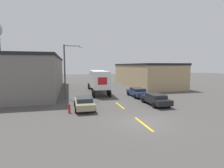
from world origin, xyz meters
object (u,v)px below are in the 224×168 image
object	(u,v)px
semi_truck	(97,79)
street_lamp	(67,67)
parked_car_right_mid	(137,92)
fire_hydrant	(69,109)
parked_car_left_near	(84,102)
parked_car_right_near	(155,99)

from	to	relation	value
semi_truck	street_lamp	distance (m)	7.60
semi_truck	parked_car_right_mid	bearing A→B (deg)	-47.05
semi_truck	fire_hydrant	bearing A→B (deg)	-108.44
parked_car_left_near	fire_hydrant	xyz separation A→B (m)	(-1.56, -1.31, -0.25)
semi_truck	parked_car_right_near	distance (m)	12.78
semi_truck	parked_car_left_near	size ratio (longest dim) A/B	2.63
street_lamp	fire_hydrant	distance (m)	8.58
parked_car_left_near	fire_hydrant	size ratio (longest dim) A/B	5.13
parked_car_right_near	street_lamp	xyz separation A→B (m)	(-10.15, 6.34, 3.69)
semi_truck	parked_car_right_mid	distance (m)	8.00
parked_car_right_mid	fire_hydrant	size ratio (longest dim) A/B	5.13
parked_car_left_near	parked_car_right_mid	bearing A→B (deg)	33.74
semi_truck	street_lamp	bearing A→B (deg)	-131.39
parked_car_left_near	parked_car_right_mid	size ratio (longest dim) A/B	1.00
parked_car_right_near	street_lamp	world-z (taller)	street_lamp
parked_car_right_mid	parked_car_right_near	bearing A→B (deg)	-90.00
parked_car_right_near	fire_hydrant	world-z (taller)	parked_car_right_near
parked_car_left_near	parked_car_right_near	bearing A→B (deg)	-0.17
semi_truck	parked_car_left_near	xyz separation A→B (m)	(-3.34, -11.59, -1.58)
street_lamp	fire_hydrant	bearing A→B (deg)	-88.86
fire_hydrant	parked_car_left_near	bearing A→B (deg)	39.88
parked_car_right_mid	semi_truck	bearing A→B (deg)	130.59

